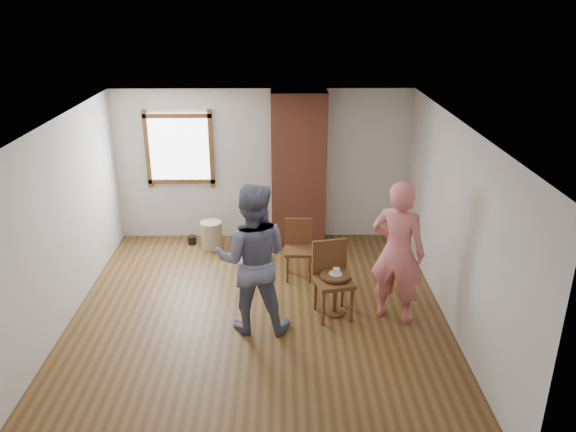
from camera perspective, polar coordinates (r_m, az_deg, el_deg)
The scene contains 12 objects.
ground at distance 7.63m, azimuth -2.99°, elevation -10.32°, with size 5.50×5.50×0.00m, color brown.
room_shell at distance 7.42m, azimuth -3.53°, elevation 4.15°, with size 5.04×5.52×2.62m.
brick_chimney at distance 9.37m, azimuth 1.08°, elevation 4.73°, with size 0.90×0.50×2.60m, color #A9553B.
stoneware_crock at distance 9.59m, azimuth -7.78°, elevation -1.90°, with size 0.36×0.36×0.46m, color tan.
dark_pot at distance 9.83m, azimuth -9.71°, elevation -2.41°, with size 0.14×0.14×0.14m, color black.
dining_chair_left at distance 8.47m, azimuth 1.09°, elevation -3.00°, with size 0.43×0.43×0.90m.
dining_chair_right at distance 7.50m, azimuth 4.49°, elevation -5.94°, with size 0.57×0.57×1.02m.
side_table at distance 7.55m, azimuth 4.80°, elevation -7.19°, with size 0.40×0.40×0.60m.
cake_plate at distance 7.46m, azimuth 4.85°, elevation -5.83°, with size 0.18×0.18×0.01m, color white.
cake_slice at distance 7.44m, azimuth 4.93°, elevation -5.60°, with size 0.08×0.07×0.06m, color white.
man at distance 6.98m, azimuth -3.64°, elevation -4.37°, with size 0.95×0.74×1.96m, color #16183E.
person_pink at distance 7.31m, azimuth 11.07°, elevation -3.64°, with size 0.70×0.46×1.92m, color #EA7775.
Camera 1 is at (0.31, -6.45, 4.06)m, focal length 35.00 mm.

